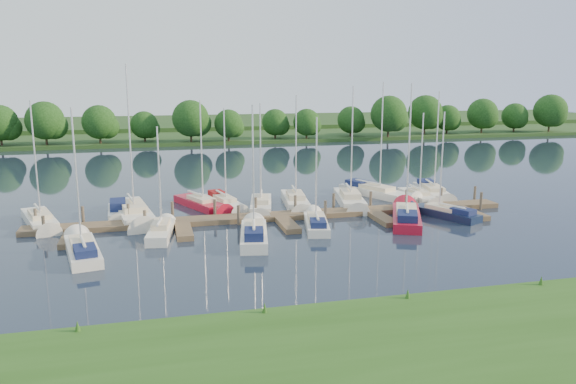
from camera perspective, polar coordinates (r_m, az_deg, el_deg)
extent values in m
plane|color=#1B2437|center=(39.25, 1.73, -5.49)|extent=(260.00, 260.00, 0.00)
cube|color=#244D16|center=(25.19, 11.90, -15.26)|extent=(90.00, 10.00, 0.50)
cube|color=brown|center=(46.66, -0.91, -2.45)|extent=(40.00, 2.00, 0.40)
cube|color=brown|center=(43.06, -21.24, -4.46)|extent=(1.20, 4.00, 0.40)
cube|color=brown|center=(42.71, -10.53, -3.98)|extent=(1.20, 4.00, 0.40)
cube|color=brown|center=(43.84, -0.02, -3.38)|extent=(1.20, 4.00, 0.40)
cube|color=brown|center=(46.35, 9.64, -2.72)|extent=(1.20, 4.00, 0.40)
cube|color=brown|center=(50.02, 18.08, -2.07)|extent=(1.20, 4.00, 0.40)
cylinder|color=#473D33|center=(47.55, -24.23, -2.73)|extent=(0.24, 0.24, 2.00)
cylinder|color=#473D33|center=(47.03, -20.09, -2.56)|extent=(0.24, 0.24, 2.00)
cylinder|color=#473D33|center=(46.76, -15.88, -2.37)|extent=(0.24, 0.24, 2.00)
cylinder|color=#473D33|center=(46.74, -11.65, -2.17)|extent=(0.24, 0.24, 2.00)
cylinder|color=#473D33|center=(46.98, -7.44, -1.95)|extent=(0.24, 0.24, 2.00)
cylinder|color=#473D33|center=(47.47, -3.29, -1.73)|extent=(0.24, 0.24, 2.00)
cylinder|color=#473D33|center=(48.20, 0.75, -1.51)|extent=(0.24, 0.24, 2.00)
cylinder|color=#473D33|center=(49.16, 4.65, -1.28)|extent=(0.24, 0.24, 2.00)
cylinder|color=#473D33|center=(50.34, 8.38, -1.06)|extent=(0.24, 0.24, 2.00)
cylinder|color=#473D33|center=(51.73, 11.93, -0.85)|extent=(0.24, 0.24, 2.00)
cylinder|color=#473D33|center=(53.31, 15.28, -0.65)|extent=(0.24, 0.24, 2.00)
cylinder|color=#473D33|center=(55.05, 18.42, -0.45)|extent=(0.24, 0.24, 2.00)
cylinder|color=#473D33|center=(44.89, -23.55, -3.48)|extent=(0.24, 0.24, 2.00)
cylinder|color=#473D33|center=(44.20, -14.31, -3.08)|extent=(0.24, 0.24, 2.00)
cylinder|color=#473D33|center=(44.67, -5.04, -2.61)|extent=(0.24, 0.24, 2.00)
cylinder|color=#473D33|center=(46.28, 3.81, -2.09)|extent=(0.24, 0.24, 2.00)
cylinder|color=#473D33|center=(48.90, 11.88, -1.57)|extent=(0.24, 0.24, 2.00)
cylinder|color=#473D33|center=(52.38, 19.00, -1.08)|extent=(0.24, 0.24, 2.00)
cube|color=#1C3C17|center=(112.15, -8.65, 5.72)|extent=(180.00, 30.00, 0.60)
cube|color=#304F22|center=(136.93, -9.64, 6.90)|extent=(220.00, 40.00, 1.40)
cylinder|color=#38281C|center=(101.59, -26.71, 4.57)|extent=(0.36, 0.36, 2.55)
sphere|color=black|center=(101.33, -26.87, 6.32)|extent=(5.94, 5.94, 5.94)
sphere|color=black|center=(101.31, -26.10, 5.90)|extent=(4.25, 4.25, 4.25)
cylinder|color=#38281C|center=(101.05, -22.73, 4.72)|extent=(0.36, 0.36, 2.00)
sphere|color=black|center=(100.83, -22.84, 6.10)|extent=(4.67, 4.67, 4.67)
sphere|color=black|center=(100.93, -22.23, 5.77)|extent=(3.34, 3.34, 3.34)
cylinder|color=#38281C|center=(97.95, -18.09, 4.94)|extent=(0.36, 0.36, 2.27)
sphere|color=black|center=(97.70, -18.19, 6.55)|extent=(5.29, 5.29, 5.29)
sphere|color=black|center=(97.88, -17.49, 6.16)|extent=(3.78, 3.78, 3.78)
cylinder|color=#38281C|center=(98.96, -13.96, 5.18)|extent=(0.36, 0.36, 2.11)
sphere|color=black|center=(98.72, -14.03, 6.67)|extent=(4.92, 4.92, 4.92)
sphere|color=black|center=(98.98, -13.40, 6.30)|extent=(3.52, 3.52, 3.52)
cylinder|color=#38281C|center=(99.93, -9.97, 5.52)|extent=(0.36, 0.36, 2.50)
sphere|color=black|center=(99.66, -10.03, 7.27)|extent=(5.83, 5.83, 5.83)
sphere|color=black|center=(100.02, -9.30, 6.83)|extent=(4.16, 4.16, 4.16)
cylinder|color=#38281C|center=(99.64, -5.65, 5.61)|extent=(0.36, 0.36, 2.45)
sphere|color=black|center=(99.38, -5.68, 7.33)|extent=(5.72, 5.72, 5.72)
sphere|color=black|center=(99.82, -4.99, 6.89)|extent=(4.09, 4.09, 4.09)
cylinder|color=#38281C|center=(99.33, -0.85, 5.69)|extent=(0.36, 0.36, 2.60)
sphere|color=black|center=(99.05, -0.85, 7.51)|extent=(6.06, 6.06, 6.06)
sphere|color=black|center=(99.61, -0.14, 7.04)|extent=(4.33, 4.33, 4.33)
cylinder|color=#38281C|center=(103.66, 1.98, 5.83)|extent=(0.36, 0.36, 2.24)
sphere|color=black|center=(103.42, 1.99, 7.34)|extent=(5.24, 5.24, 5.24)
sphere|color=black|center=(103.98, 2.55, 6.95)|extent=(3.74, 3.74, 3.74)
cylinder|color=#38281C|center=(103.42, 6.21, 5.91)|extent=(0.36, 0.36, 2.78)
sphere|color=black|center=(103.15, 6.25, 7.78)|extent=(6.48, 6.48, 6.48)
sphere|color=black|center=(103.88, 6.93, 7.28)|extent=(4.63, 4.63, 4.63)
cylinder|color=#38281C|center=(106.52, 10.69, 5.74)|extent=(0.36, 0.36, 2.04)
sphere|color=black|center=(106.30, 10.74, 7.08)|extent=(4.77, 4.77, 4.77)
sphere|color=black|center=(106.96, 11.18, 6.72)|extent=(3.41, 3.41, 3.41)
cylinder|color=#38281C|center=(109.33, 13.69, 5.93)|extent=(0.36, 0.36, 2.71)
sphere|color=black|center=(109.07, 13.78, 7.67)|extent=(6.33, 6.33, 6.33)
sphere|color=black|center=(109.94, 14.34, 7.20)|extent=(4.52, 4.52, 4.52)
cylinder|color=#38281C|center=(113.85, 17.45, 5.83)|extent=(0.36, 0.36, 2.26)
sphere|color=black|center=(113.63, 17.54, 7.21)|extent=(5.27, 5.27, 5.27)
sphere|color=black|center=(114.44, 17.95, 6.84)|extent=(3.76, 3.76, 3.76)
cylinder|color=#38281C|center=(119.32, 18.93, 6.12)|extent=(0.36, 0.36, 2.86)
sphere|color=black|center=(119.08, 19.04, 7.79)|extent=(6.67, 6.67, 6.67)
sphere|color=black|center=(120.08, 19.53, 7.33)|extent=(4.76, 4.76, 4.76)
cylinder|color=#38281C|center=(124.49, 22.54, 5.86)|extent=(0.36, 0.36, 1.98)
sphere|color=black|center=(124.30, 22.63, 6.97)|extent=(4.62, 4.62, 4.62)
sphere|color=black|center=(125.10, 22.92, 6.67)|extent=(3.30, 3.30, 3.30)
cylinder|color=#38281C|center=(126.80, 26.13, 5.66)|extent=(0.36, 0.36, 2.01)
sphere|color=black|center=(126.62, 26.23, 6.76)|extent=(4.69, 4.69, 4.69)
sphere|color=black|center=(127.46, 26.49, 6.46)|extent=(3.35, 3.35, 3.35)
cube|color=silver|center=(49.24, -23.91, -2.78)|extent=(3.92, 7.03, 1.05)
cone|color=silver|center=(45.98, -23.28, -3.70)|extent=(1.64, 2.55, 0.95)
cube|color=beige|center=(48.76, -23.92, -2.11)|extent=(2.30, 3.34, 0.48)
cylinder|color=silver|center=(47.65, -24.29, 2.99)|extent=(0.12, 0.12, 9.14)
cylinder|color=silver|center=(49.66, -24.13, -1.44)|extent=(1.05, 2.93, 0.10)
cylinder|color=silver|center=(49.66, -24.13, -1.44)|extent=(1.04, 2.64, 0.20)
cube|color=silver|center=(49.70, -16.85, -2.14)|extent=(1.84, 4.90, 0.94)
cone|color=silver|center=(47.35, -16.84, -2.81)|extent=(0.87, 1.49, 0.80)
cube|color=#151E49|center=(49.53, -16.90, -1.31)|extent=(1.41, 2.72, 0.85)
cube|color=silver|center=(49.14, -15.49, -2.22)|extent=(3.82, 9.01, 1.24)
cone|color=silver|center=(44.95, -14.72, -3.46)|extent=(1.70, 3.21, 1.22)
cube|color=beige|center=(48.54, -15.47, -1.40)|extent=(2.44, 4.17, 0.57)
cylinder|color=silver|center=(47.19, -15.77, 5.27)|extent=(0.12, 0.12, 11.78)
cylinder|color=silver|center=(49.71, -15.71, -0.58)|extent=(0.73, 3.89, 0.10)
cylinder|color=silver|center=(49.71, -15.71, -0.58)|extent=(0.76, 3.48, 0.20)
cube|color=#AA0F25|center=(51.44, -8.97, -1.32)|extent=(4.40, 6.83, 1.00)
cone|color=#AA0F25|center=(48.63, -7.07, -2.02)|extent=(1.80, 2.50, 0.93)
cube|color=beige|center=(51.02, -8.81, -0.71)|extent=(2.49, 3.30, 0.45)
cylinder|color=silver|center=(50.00, -8.78, 4.10)|extent=(0.12, 0.12, 8.97)
cylinder|color=silver|center=(51.81, -9.36, -0.13)|extent=(1.31, 2.77, 0.10)
cylinder|color=silver|center=(51.81, -9.36, -0.13)|extent=(1.26, 2.51, 0.20)
cube|color=silver|center=(51.42, -6.56, -1.26)|extent=(3.05, 6.35, 0.98)
cone|color=silver|center=(48.63, -5.29, -1.98)|extent=(1.32, 2.28, 0.86)
cube|color=beige|center=(51.01, -6.45, -0.67)|extent=(1.87, 2.97, 0.44)
cube|color=maroon|center=(52.85, -7.22, -0.16)|extent=(1.58, 2.06, 0.49)
cylinder|color=silver|center=(50.03, -6.43, 3.74)|extent=(0.12, 0.12, 8.26)
cylinder|color=silver|center=(51.78, -6.82, -0.09)|extent=(0.72, 2.71, 0.10)
cylinder|color=silver|center=(51.78, -6.82, -0.09)|extent=(0.75, 2.43, 0.20)
cube|color=silver|center=(50.22, -2.74, -1.51)|extent=(3.10, 6.64, 1.12)
cone|color=silver|center=(47.11, -2.81, -2.39)|extent=(1.35, 2.38, 0.90)
cube|color=beige|center=(49.75, -2.76, -0.79)|extent=(1.92, 3.10, 0.51)
cylinder|color=silver|center=(48.71, -2.81, 3.93)|extent=(0.12, 0.12, 8.65)
cylinder|color=silver|center=(50.60, -2.74, -0.11)|extent=(0.70, 2.84, 0.10)
cylinder|color=silver|center=(50.60, -2.74, -0.11)|extent=(0.73, 2.55, 0.20)
cube|color=silver|center=(51.68, 0.71, -1.12)|extent=(2.76, 7.02, 1.20)
cone|color=silver|center=(48.38, 1.22, -2.01)|extent=(1.25, 2.49, 0.96)
cube|color=beige|center=(51.18, 0.76, -0.35)|extent=(1.81, 3.23, 0.55)
cylinder|color=silver|center=(50.11, 0.82, 4.55)|extent=(0.12, 0.12, 9.23)
cylinder|color=silver|center=(52.09, 0.61, 0.35)|extent=(0.49, 3.06, 0.10)
cylinder|color=silver|center=(52.09, 0.61, 0.35)|extent=(0.54, 2.74, 0.20)
cube|color=silver|center=(52.51, 6.25, -0.99)|extent=(3.48, 7.65, 1.26)
cone|color=silver|center=(48.96, 6.90, -1.93)|extent=(1.52, 2.74, 1.03)
cube|color=beige|center=(51.98, 6.33, -0.19)|extent=(2.18, 3.56, 0.57)
cylinder|color=silver|center=(50.85, 6.52, 5.04)|extent=(0.12, 0.12, 9.97)
cylinder|color=silver|center=(52.96, 6.16, 0.54)|extent=(0.75, 3.28, 0.10)
cylinder|color=silver|center=(52.96, 6.16, 0.54)|extent=(0.78, 2.93, 0.20)
cube|color=silver|center=(56.33, 8.70, -0.19)|extent=(5.28, 7.89, 1.09)
cone|color=silver|center=(53.90, 11.75, -0.83)|extent=(2.14, 2.90, 1.08)
cube|color=beige|center=(55.95, 9.02, 0.44)|extent=(2.96, 3.83, 0.49)
cube|color=#151E49|center=(57.61, 7.13, 0.92)|extent=(2.36, 2.74, 0.54)
cylinder|color=silver|center=(54.95, 9.49, 5.56)|extent=(0.12, 0.12, 10.41)
cylinder|color=silver|center=(56.63, 8.16, 1.01)|extent=(1.59, 3.17, 0.10)
cylinder|color=silver|center=(56.63, 8.16, 1.01)|extent=(1.51, 2.87, 0.20)
cube|color=silver|center=(55.44, 12.96, -0.54)|extent=(1.73, 5.72, 0.95)
cone|color=silver|center=(52.95, 14.27, -1.17)|extent=(0.84, 2.01, 0.80)
cube|color=beige|center=(55.07, 13.11, -0.01)|extent=(1.25, 2.59, 0.43)
cylinder|color=silver|center=(54.21, 13.42, 3.77)|extent=(0.12, 0.12, 7.68)
cylinder|color=silver|center=(55.76, 12.75, 0.51)|extent=(0.16, 2.56, 0.10)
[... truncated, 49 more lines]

